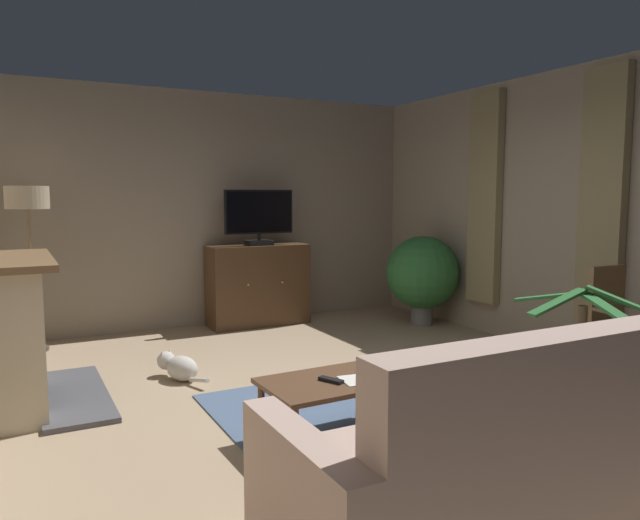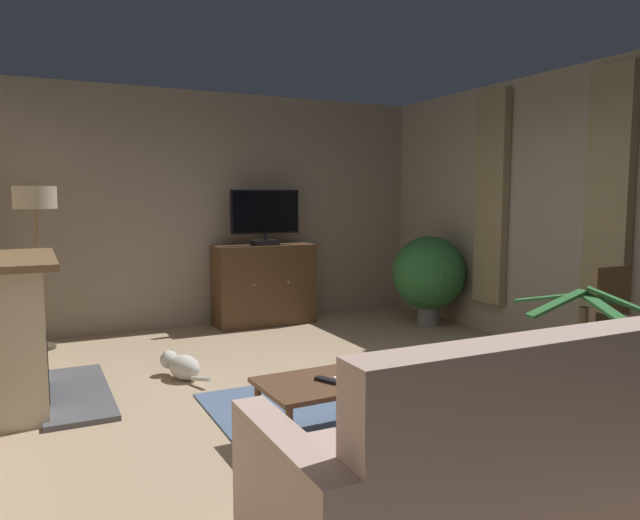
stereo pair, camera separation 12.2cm
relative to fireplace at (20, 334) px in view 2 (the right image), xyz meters
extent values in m
cube|color=tan|center=(2.27, -1.12, -0.55)|extent=(5.70, 7.08, 0.04)
cube|color=gray|center=(2.27, 2.17, 0.87)|extent=(5.70, 0.10, 2.81)
cube|color=gray|center=(4.87, -1.12, 0.87)|extent=(0.10, 7.08, 2.81)
cube|color=#8E7F56|center=(4.76, -1.28, 1.01)|extent=(0.10, 0.44, 2.36)
cube|color=#8E7F56|center=(4.76, 0.22, 1.01)|extent=(0.10, 0.44, 2.36)
cube|color=slate|center=(2.22, -1.29, -0.53)|extent=(2.04, 1.78, 0.01)
cube|color=#4C4C51|center=(0.37, 0.00, -0.51)|extent=(0.50, 1.43, 0.04)
cube|color=beige|center=(-0.03, 0.00, 0.00)|extent=(0.40, 1.23, 1.07)
cube|color=black|center=(0.13, 0.00, -0.21)|extent=(0.10, 0.69, 0.52)
cube|color=brown|center=(0.01, 0.00, 0.56)|extent=(0.52, 1.39, 0.05)
cube|color=#352315|center=(2.65, 1.82, -0.50)|extent=(1.16, 0.38, 0.06)
cube|color=#4C331E|center=(2.65, 1.82, -0.04)|extent=(1.22, 0.44, 0.98)
sphere|color=tan|center=(2.43, 1.59, 0.01)|extent=(0.03, 0.03, 0.03)
sphere|color=tan|center=(2.87, 1.59, 0.01)|extent=(0.03, 0.03, 0.03)
cube|color=black|center=(2.65, 1.77, 0.48)|extent=(0.31, 0.20, 0.06)
cylinder|color=black|center=(2.65, 1.77, 0.55)|extent=(0.04, 0.04, 0.08)
cube|color=black|center=(2.65, 1.77, 0.85)|extent=(0.86, 0.05, 0.52)
cube|color=black|center=(2.65, 1.74, 0.85)|extent=(0.82, 0.01, 0.48)
cube|color=brown|center=(1.81, -1.66, -0.14)|extent=(0.98, 0.61, 0.03)
cylinder|color=brown|center=(2.24, -1.41, -0.34)|extent=(0.04, 0.04, 0.38)
cylinder|color=brown|center=(1.37, -1.43, -0.34)|extent=(0.04, 0.04, 0.38)
cylinder|color=brown|center=(2.25, -1.89, -0.34)|extent=(0.04, 0.04, 0.38)
cylinder|color=brown|center=(1.39, -1.91, -0.34)|extent=(0.04, 0.04, 0.38)
cube|color=black|center=(1.74, -1.69, -0.11)|extent=(0.12, 0.18, 0.02)
cube|color=silver|center=(1.95, -1.75, -0.12)|extent=(0.33, 0.26, 0.01)
cube|color=#BC9E8E|center=(1.95, -2.89, -0.32)|extent=(1.82, 0.93, 0.43)
cube|color=#BC9E8E|center=(1.95, -3.25, 0.19)|extent=(1.82, 0.20, 0.58)
cube|color=#BC9E8E|center=(0.96, -2.89, -0.21)|extent=(0.15, 0.93, 0.65)
cube|color=#BC9E8E|center=(2.93, -2.89, -0.21)|extent=(0.15, 0.93, 0.65)
cube|color=#A84C51|center=(1.64, -3.03, 0.02)|extent=(0.36, 0.13, 0.36)
cube|color=#4C703D|center=(4.28, -1.95, -0.08)|extent=(0.44, 0.48, 0.08)
cube|color=olive|center=(4.29, -1.73, 0.20)|extent=(0.39, 0.05, 0.56)
cylinder|color=olive|center=(4.09, -2.15, -0.33)|extent=(0.04, 0.04, 0.41)
cylinder|color=olive|center=(4.10, -1.73, -0.33)|extent=(0.04, 0.04, 0.41)
cylinder|color=olive|center=(4.47, -1.74, -0.33)|extent=(0.04, 0.04, 0.41)
cylinder|color=olive|center=(4.09, -1.94, 0.14)|extent=(0.04, 0.38, 0.03)
cylinder|color=slate|center=(3.34, -2.25, -0.35)|extent=(0.38, 0.38, 0.36)
cylinder|color=brown|center=(3.34, -2.25, 0.07)|extent=(0.06, 0.06, 0.48)
cube|color=#2D6B33|center=(3.50, -2.28, 0.35)|extent=(0.34, 0.14, 0.11)
cube|color=#2D6B33|center=(3.39, -2.10, 0.35)|extent=(0.18, 0.32, 0.15)
cube|color=#2D6B33|center=(3.23, -2.06, 0.35)|extent=(0.28, 0.43, 0.11)
cube|color=#2D6B33|center=(3.11, -2.24, 0.35)|extent=(0.45, 0.11, 0.15)
cube|color=#2D6B33|center=(3.24, -2.48, 0.35)|extent=(0.26, 0.48, 0.11)
cube|color=#2D6B33|center=(3.47, -2.48, 0.35)|extent=(0.33, 0.47, 0.20)
cylinder|color=slate|center=(4.41, 0.87, -0.41)|extent=(0.26, 0.26, 0.25)
sphere|color=#2D6B33|center=(4.41, 0.87, 0.11)|extent=(0.89, 0.89, 0.89)
ellipsoid|color=beige|center=(1.24, 0.04, -0.43)|extent=(0.33, 0.38, 0.21)
sphere|color=beige|center=(1.15, 0.24, -0.39)|extent=(0.16, 0.16, 0.16)
cone|color=beige|center=(1.11, 0.22, -0.32)|extent=(0.04, 0.04, 0.04)
cone|color=beige|center=(1.19, 0.25, -0.32)|extent=(0.04, 0.04, 0.04)
cylinder|color=beige|center=(1.32, -0.21, -0.47)|extent=(0.13, 0.22, 0.07)
cylinder|color=#4C4233|center=(0.17, 1.70, -0.51)|extent=(0.27, 0.27, 0.04)
cylinder|color=olive|center=(0.17, 1.70, 0.19)|extent=(0.03, 0.03, 1.44)
cylinder|color=beige|center=(0.17, 1.70, 1.02)|extent=(0.41, 0.41, 0.23)
camera|label=1|loc=(0.00, -4.87, 1.04)|focal=33.34mm
camera|label=2|loc=(0.10, -4.93, 1.04)|focal=33.34mm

